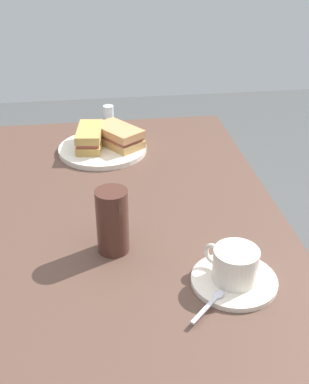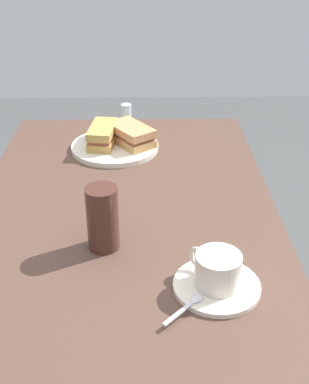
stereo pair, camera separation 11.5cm
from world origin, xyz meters
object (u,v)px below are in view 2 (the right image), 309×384
at_px(spoon, 190,304).
at_px(dining_table, 126,266).
at_px(sandwich_front, 103,135).
at_px(coffee_cup, 217,269).
at_px(drinking_glass, 103,218).
at_px(sandwich_back, 131,135).
at_px(coffee_saucer, 217,286).
at_px(salt_shaker, 126,115).
at_px(sandwich_plate, 115,147).

bearing_deg(spoon, dining_table, 22.00).
xyz_separation_m(sandwich_front, coffee_cup, (-0.61, -0.24, 0.00)).
relative_size(spoon, drinking_glass, 0.59).
bearing_deg(sandwich_back, coffee_saucer, -164.79).
bearing_deg(drinking_glass, spoon, -139.92).
bearing_deg(coffee_saucer, sandwich_back, 15.21).
xyz_separation_m(coffee_cup, spoon, (-0.06, 0.05, -0.03)).
relative_size(sandwich_front, coffee_saucer, 0.91).
distance_m(sandwich_back, salt_shaker, 0.17).
bearing_deg(sandwich_front, sandwich_plate, -101.95).
height_order(sandwich_plate, salt_shaker, salt_shaker).
bearing_deg(dining_table, coffee_saucer, -144.57).
height_order(dining_table, drinking_glass, drinking_glass).
height_order(sandwich_plate, spoon, spoon).
bearing_deg(sandwich_front, coffee_saucer, -158.03).
relative_size(sandwich_back, spoon, 2.04).
distance_m(spoon, drinking_glass, 0.25).
bearing_deg(sandwich_plate, coffee_saucer, -160.59).
bearing_deg(sandwich_back, spoon, -170.39).
bearing_deg(spoon, sandwich_front, 16.15).
xyz_separation_m(spoon, salt_shaker, (0.83, 0.13, 0.02)).
bearing_deg(sandwich_front, drinking_glass, -175.94).
xyz_separation_m(sandwich_back, coffee_saucer, (-0.61, -0.17, -0.04)).
bearing_deg(dining_table, sandwich_front, 11.03).
height_order(sandwich_back, spoon, sandwich_back).
height_order(salt_shaker, drinking_glass, drinking_glass).
xyz_separation_m(dining_table, salt_shaker, (0.53, 0.01, 0.17)).
height_order(sandwich_front, drinking_glass, drinking_glass).
height_order(dining_table, sandwich_back, sandwich_back).
relative_size(sandwich_plate, salt_shaker, 3.55).
relative_size(sandwich_plate, coffee_cup, 2.54).
relative_size(dining_table, coffee_cup, 12.05).
relative_size(dining_table, spoon, 14.79).
height_order(sandwich_plate, sandwich_front, sandwich_front).
relative_size(sandwich_front, spoon, 1.83).
height_order(sandwich_back, coffee_saucer, sandwich_back).
height_order(coffee_cup, drinking_glass, drinking_glass).
relative_size(coffee_saucer, salt_shaker, 2.28).
height_order(sandwich_plate, drinking_glass, drinking_glass).
height_order(sandwich_front, sandwich_back, sandwich_front).
bearing_deg(salt_shaker, dining_table, -179.03).
xyz_separation_m(sandwich_front, drinking_glass, (-0.47, -0.03, 0.03)).
bearing_deg(coffee_saucer, salt_shaker, 13.30).
height_order(dining_table, coffee_saucer, coffee_saucer).
distance_m(sandwich_plate, spoon, 0.67).
bearing_deg(coffee_cup, sandwich_back, 15.14).
height_order(sandwich_plate, coffee_cup, coffee_cup).
bearing_deg(sandwich_back, drinking_glass, 174.53).
bearing_deg(dining_table, drinking_glass, 161.73).
height_order(coffee_saucer, salt_shaker, salt_shaker).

